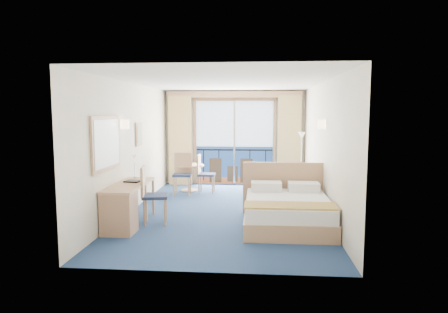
# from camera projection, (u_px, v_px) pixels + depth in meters

# --- Properties ---
(floor) EXTENTS (6.50, 6.50, 0.00)m
(floor) POSITION_uv_depth(u_px,v_px,m) (226.00, 211.00, 8.44)
(floor) COLOR navy
(floor) RESTS_ON ground
(room_walls) EXTENTS (4.04, 6.54, 2.72)m
(room_walls) POSITION_uv_depth(u_px,v_px,m) (226.00, 127.00, 8.24)
(room_walls) COLOR beige
(room_walls) RESTS_ON ground
(balcony_door) EXTENTS (2.36, 0.03, 2.52)m
(balcony_door) POSITION_uv_depth(u_px,v_px,m) (234.00, 145.00, 11.50)
(balcony_door) COLOR navy
(balcony_door) RESTS_ON room_walls
(curtain_left) EXTENTS (0.65, 0.22, 2.55)m
(curtain_left) POSITION_uv_depth(u_px,v_px,m) (180.00, 140.00, 11.47)
(curtain_left) COLOR #D4BD75
(curtain_left) RESTS_ON room_walls
(curtain_right) EXTENTS (0.65, 0.22, 2.55)m
(curtain_right) POSITION_uv_depth(u_px,v_px,m) (289.00, 141.00, 11.21)
(curtain_right) COLOR #D4BD75
(curtain_right) RESTS_ON room_walls
(pelmet) EXTENTS (3.80, 0.25, 0.18)m
(pelmet) POSITION_uv_depth(u_px,v_px,m) (234.00, 94.00, 11.23)
(pelmet) COLOR tan
(pelmet) RESTS_ON room_walls
(mirror) EXTENTS (0.05, 1.25, 0.95)m
(mirror) POSITION_uv_depth(u_px,v_px,m) (106.00, 143.00, 6.94)
(mirror) COLOR tan
(mirror) RESTS_ON room_walls
(wall_print) EXTENTS (0.04, 0.42, 0.52)m
(wall_print) POSITION_uv_depth(u_px,v_px,m) (139.00, 134.00, 8.87)
(wall_print) COLOR tan
(wall_print) RESTS_ON room_walls
(sconce_left) EXTENTS (0.18, 0.18, 0.18)m
(sconce_left) POSITION_uv_depth(u_px,v_px,m) (125.00, 124.00, 7.80)
(sconce_left) COLOR #FFE1B2
(sconce_left) RESTS_ON room_walls
(sconce_right) EXTENTS (0.18, 0.18, 0.18)m
(sconce_right) POSITION_uv_depth(u_px,v_px,m) (322.00, 124.00, 7.93)
(sconce_right) COLOR #FFE1B2
(sconce_right) RESTS_ON room_walls
(bed) EXTENTS (1.69, 2.01, 1.06)m
(bed) POSITION_uv_depth(u_px,v_px,m) (287.00, 210.00, 7.35)
(bed) COLOR tan
(bed) RESTS_ON ground
(nightstand) EXTENTS (0.41, 0.39, 0.54)m
(nightstand) POSITION_uv_depth(u_px,v_px,m) (309.00, 198.00, 8.50)
(nightstand) COLOR #9C7052
(nightstand) RESTS_ON ground
(phone) EXTENTS (0.20, 0.17, 0.08)m
(phone) POSITION_uv_depth(u_px,v_px,m) (311.00, 184.00, 8.44)
(phone) COLOR silver
(phone) RESTS_ON nightstand
(armchair) EXTENTS (1.08, 1.08, 0.70)m
(armchair) POSITION_uv_depth(u_px,v_px,m) (291.00, 181.00, 10.06)
(armchair) COLOR #434952
(armchair) RESTS_ON ground
(floor_lamp) EXTENTS (0.22, 0.22, 1.56)m
(floor_lamp) POSITION_uv_depth(u_px,v_px,m) (302.00, 146.00, 10.67)
(floor_lamp) COLOR silver
(floor_lamp) RESTS_ON ground
(desk) EXTENTS (0.56, 1.63, 0.77)m
(desk) POSITION_uv_depth(u_px,v_px,m) (121.00, 208.00, 6.98)
(desk) COLOR tan
(desk) RESTS_ON ground
(desk_chair) EXTENTS (0.55, 0.54, 1.08)m
(desk_chair) POSITION_uv_depth(u_px,v_px,m) (150.00, 191.00, 7.47)
(desk_chair) COLOR #1E2846
(desk_chair) RESTS_ON ground
(folder) EXTENTS (0.32, 0.27, 0.03)m
(folder) POSITION_uv_depth(u_px,v_px,m) (133.00, 181.00, 7.58)
(folder) COLOR black
(folder) RESTS_ON desk
(desk_lamp) EXTENTS (0.12, 0.12, 0.47)m
(desk_lamp) POSITION_uv_depth(u_px,v_px,m) (134.00, 161.00, 7.95)
(desk_lamp) COLOR silver
(desk_lamp) RESTS_ON desk
(round_table) EXTENTS (0.78, 0.78, 0.70)m
(round_table) POSITION_uv_depth(u_px,v_px,m) (189.00, 171.00, 10.56)
(round_table) COLOR tan
(round_table) RESTS_ON ground
(table_chair_a) EXTENTS (0.44, 0.43, 1.00)m
(table_chair_a) POSITION_uv_depth(u_px,v_px,m) (203.00, 171.00, 10.33)
(table_chair_a) COLOR #1E2846
(table_chair_a) RESTS_ON ground
(table_chair_b) EXTENTS (0.48, 0.49, 1.06)m
(table_chair_b) POSITION_uv_depth(u_px,v_px,m) (183.00, 171.00, 10.16)
(table_chair_b) COLOR #1E2846
(table_chair_b) RESTS_ON ground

